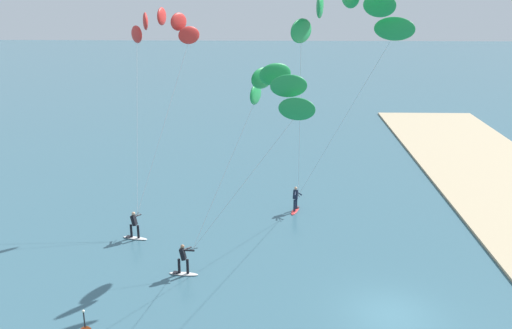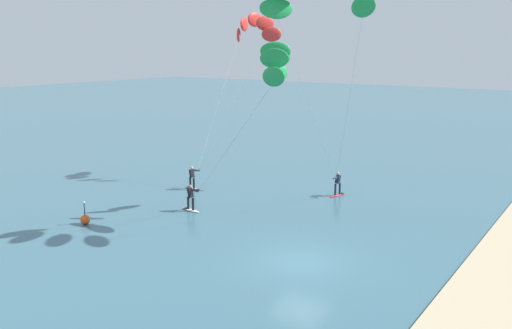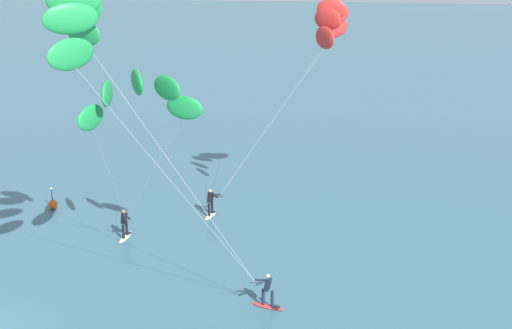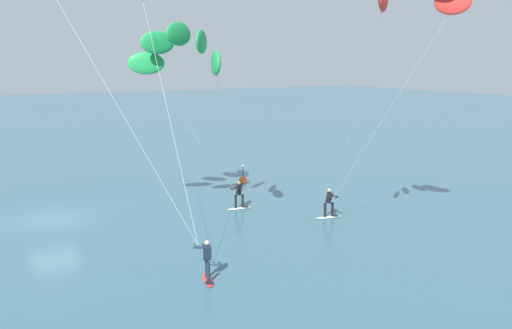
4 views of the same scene
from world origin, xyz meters
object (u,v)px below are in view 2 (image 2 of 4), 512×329
Objects in this scene: kitesurfer_nearshore at (320,2)px; kitesurfer_far_out at (252,34)px; kitesurfer_mid_water at (272,69)px; marker_buoy at (85,219)px.

kitesurfer_nearshore is 13.63m from kitesurfer_far_out.
kitesurfer_nearshore is at bearing -102.92° from kitesurfer_mid_water.
kitesurfer_far_out is at bearing 41.29° from kitesurfer_mid_water.
marker_buoy is (-15.86, 0.74, -10.72)m from kitesurfer_far_out.
kitesurfer_mid_water is at bearing -43.90° from marker_buoy.
kitesurfer_nearshore is at bearing -57.27° from marker_buoy.
marker_buoy is at bearing 177.32° from kitesurfer_far_out.
kitesurfer_nearshore is 1.36× the size of kitesurfer_mid_water.
kitesurfer_nearshore is at bearing -129.84° from kitesurfer_far_out.
kitesurfer_nearshore reaches higher than marker_buoy.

